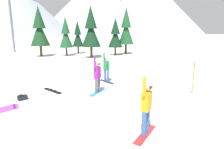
{
  "coord_description": "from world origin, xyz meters",
  "views": [
    {
      "loc": [
        1.78,
        -6.59,
        3.36
      ],
      "look_at": [
        1.45,
        4.21,
        1.0
      ],
      "focal_mm": 30.82,
      "sensor_mm": 36.0,
      "label": 1
    }
  ],
  "objects_px": {
    "pine_tree_young": "(115,35)",
    "ski_lift_tower": "(11,15)",
    "snowboarder_foreground": "(146,107)",
    "pine_tree_slender": "(91,30)",
    "pine_tree_tall": "(66,35)",
    "trail_marker_pole": "(193,77)",
    "pine_tree_leaning": "(78,36)",
    "snowboarder_background": "(106,68)",
    "pine_tree_twin": "(126,29)",
    "backpack_black": "(22,97)",
    "snowboarder_midground": "(97,76)",
    "loose_snowboard_far_spare": "(53,91)",
    "loose_snowboard_near_right": "(147,98)",
    "pine_tree_short": "(39,29)"
  },
  "relations": [
    {
      "from": "pine_tree_tall",
      "to": "ski_lift_tower",
      "type": "distance_m",
      "value": 11.89
    },
    {
      "from": "snowboarder_background",
      "to": "backpack_black",
      "type": "distance_m",
      "value": 5.64
    },
    {
      "from": "snowboarder_background",
      "to": "backpack_black",
      "type": "relative_size",
      "value": 3.66
    },
    {
      "from": "snowboarder_midground",
      "to": "loose_snowboard_far_spare",
      "type": "xyz_separation_m",
      "value": [
        -2.68,
        0.21,
        -0.94
      ]
    },
    {
      "from": "pine_tree_tall",
      "to": "loose_snowboard_near_right",
      "type": "bearing_deg",
      "value": -64.44
    },
    {
      "from": "snowboarder_foreground",
      "to": "pine_tree_slender",
      "type": "height_order",
      "value": "pine_tree_slender"
    },
    {
      "from": "loose_snowboard_near_right",
      "to": "pine_tree_young",
      "type": "bearing_deg",
      "value": 95.37
    },
    {
      "from": "loose_snowboard_far_spare",
      "to": "ski_lift_tower",
      "type": "xyz_separation_m",
      "value": [
        -14.15,
        22.24,
        6.19
      ]
    },
    {
      "from": "snowboarder_foreground",
      "to": "pine_tree_twin",
      "type": "relative_size",
      "value": 0.29
    },
    {
      "from": "loose_snowboard_far_spare",
      "to": "pine_tree_twin",
      "type": "relative_size",
      "value": 0.21
    },
    {
      "from": "trail_marker_pole",
      "to": "pine_tree_twin",
      "type": "bearing_deg",
      "value": 98.4
    },
    {
      "from": "trail_marker_pole",
      "to": "pine_tree_young",
      "type": "bearing_deg",
      "value": 103.85
    },
    {
      "from": "snowboarder_background",
      "to": "pine_tree_twin",
      "type": "xyz_separation_m",
      "value": [
        2.02,
        17.51,
        2.97
      ]
    },
    {
      "from": "snowboarder_foreground",
      "to": "backpack_black",
      "type": "distance_m",
      "value": 6.7
    },
    {
      "from": "loose_snowboard_near_right",
      "to": "pine_tree_leaning",
      "type": "distance_m",
      "value": 23.5
    },
    {
      "from": "loose_snowboard_far_spare",
      "to": "pine_tree_leaning",
      "type": "distance_m",
      "value": 20.87
    },
    {
      "from": "pine_tree_leaning",
      "to": "pine_tree_tall",
      "type": "distance_m",
      "value": 3.28
    },
    {
      "from": "loose_snowboard_near_right",
      "to": "pine_tree_short",
      "type": "height_order",
      "value": "pine_tree_short"
    },
    {
      "from": "loose_snowboard_far_spare",
      "to": "pine_tree_leaning",
      "type": "relative_size",
      "value": 0.28
    },
    {
      "from": "backpack_black",
      "to": "pine_tree_leaning",
      "type": "relative_size",
      "value": 0.1
    },
    {
      "from": "pine_tree_young",
      "to": "loose_snowboard_near_right",
      "type": "bearing_deg",
      "value": -84.63
    },
    {
      "from": "snowboarder_midground",
      "to": "pine_tree_short",
      "type": "distance_m",
      "value": 19.62
    },
    {
      "from": "pine_tree_tall",
      "to": "pine_tree_short",
      "type": "bearing_deg",
      "value": -165.14
    },
    {
      "from": "pine_tree_twin",
      "to": "pine_tree_tall",
      "type": "relative_size",
      "value": 1.28
    },
    {
      "from": "pine_tree_twin",
      "to": "ski_lift_tower",
      "type": "xyz_separation_m",
      "value": [
        -19.21,
        2.46,
        2.29
      ]
    },
    {
      "from": "snowboarder_midground",
      "to": "pine_tree_young",
      "type": "height_order",
      "value": "pine_tree_young"
    },
    {
      "from": "pine_tree_short",
      "to": "ski_lift_tower",
      "type": "relative_size",
      "value": 0.63
    },
    {
      "from": "pine_tree_slender",
      "to": "snowboarder_background",
      "type": "bearing_deg",
      "value": -77.81
    },
    {
      "from": "ski_lift_tower",
      "to": "snowboarder_background",
      "type": "bearing_deg",
      "value": -49.27
    },
    {
      "from": "snowboarder_midground",
      "to": "ski_lift_tower",
      "type": "height_order",
      "value": "ski_lift_tower"
    },
    {
      "from": "pine_tree_twin",
      "to": "backpack_black",
      "type": "bearing_deg",
      "value": -105.96
    },
    {
      "from": "pine_tree_young",
      "to": "ski_lift_tower",
      "type": "height_order",
      "value": "ski_lift_tower"
    },
    {
      "from": "snowboarder_foreground",
      "to": "pine_tree_young",
      "type": "height_order",
      "value": "pine_tree_young"
    },
    {
      "from": "pine_tree_young",
      "to": "pine_tree_leaning",
      "type": "xyz_separation_m",
      "value": [
        -6.06,
        2.15,
        -0.13
      ]
    },
    {
      "from": "snowboarder_midground",
      "to": "loose_snowboard_far_spare",
      "type": "relative_size",
      "value": 1.36
    },
    {
      "from": "snowboarder_background",
      "to": "pine_tree_twin",
      "type": "distance_m",
      "value": 17.87
    },
    {
      "from": "backpack_black",
      "to": "pine_tree_short",
      "type": "bearing_deg",
      "value": 108.77
    },
    {
      "from": "pine_tree_young",
      "to": "snowboarder_background",
      "type": "bearing_deg",
      "value": -91.39
    },
    {
      "from": "snowboarder_foreground",
      "to": "pine_tree_twin",
      "type": "xyz_separation_m",
      "value": [
        0.3,
        24.57,
        2.94
      ]
    },
    {
      "from": "snowboarder_foreground",
      "to": "snowboarder_midground",
      "type": "height_order",
      "value": "snowboarder_foreground"
    },
    {
      "from": "trail_marker_pole",
      "to": "pine_tree_slender",
      "type": "xyz_separation_m",
      "value": [
        -7.78,
        15.48,
        2.77
      ]
    },
    {
      "from": "pine_tree_young",
      "to": "pine_tree_leaning",
      "type": "distance_m",
      "value": 6.44
    },
    {
      "from": "snowboarder_midground",
      "to": "ski_lift_tower",
      "type": "relative_size",
      "value": 0.18
    },
    {
      "from": "snowboarder_midground",
      "to": "loose_snowboard_far_spare",
      "type": "bearing_deg",
      "value": 175.48
    },
    {
      "from": "snowboarder_foreground",
      "to": "pine_tree_slender",
      "type": "relative_size",
      "value": 0.3
    },
    {
      "from": "pine_tree_slender",
      "to": "trail_marker_pole",
      "type": "bearing_deg",
      "value": -63.34
    },
    {
      "from": "snowboarder_foreground",
      "to": "pine_tree_twin",
      "type": "height_order",
      "value": "pine_tree_twin"
    },
    {
      "from": "pine_tree_tall",
      "to": "trail_marker_pole",
      "type": "bearing_deg",
      "value": -56.36
    },
    {
      "from": "snowboarder_background",
      "to": "pine_tree_leaning",
      "type": "height_order",
      "value": "pine_tree_leaning"
    },
    {
      "from": "snowboarder_foreground",
      "to": "ski_lift_tower",
      "type": "xyz_separation_m",
      "value": [
        -18.91,
        27.02,
        5.23
      ]
    }
  ]
}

